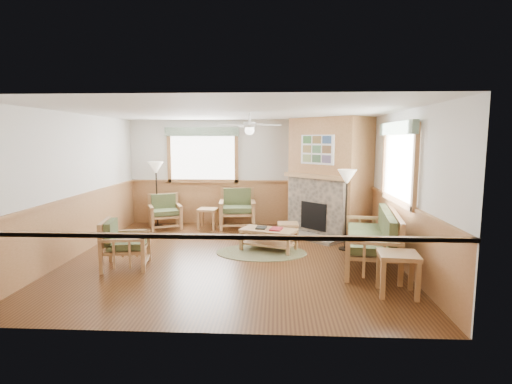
{
  "coord_description": "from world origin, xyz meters",
  "views": [
    {
      "loc": [
        0.82,
        -7.29,
        2.21
      ],
      "look_at": [
        0.4,
        0.7,
        1.15
      ],
      "focal_mm": 28.0,
      "sensor_mm": 36.0,
      "label": 1
    }
  ],
  "objects_px": {
    "coffee_table": "(268,240)",
    "floor_lamp_right": "(346,210)",
    "sofa": "(370,238)",
    "armchair_left": "(126,244)",
    "end_table_chairs": "(208,219)",
    "armchair_back_right": "(237,208)",
    "footstool": "(288,232)",
    "floor_lamp_left": "(157,194)",
    "armchair_back_left": "(165,212)",
    "end_table_sofa": "(398,274)"
  },
  "relations": [
    {
      "from": "end_table_chairs",
      "to": "end_table_sofa",
      "type": "relative_size",
      "value": 0.83
    },
    {
      "from": "armchair_left",
      "to": "end_table_chairs",
      "type": "distance_m",
      "value": 3.18
    },
    {
      "from": "armchair_back_right",
      "to": "floor_lamp_right",
      "type": "bearing_deg",
      "value": -44.44
    },
    {
      "from": "armchair_back_left",
      "to": "floor_lamp_right",
      "type": "height_order",
      "value": "floor_lamp_right"
    },
    {
      "from": "armchair_back_right",
      "to": "coffee_table",
      "type": "relative_size",
      "value": 0.9
    },
    {
      "from": "armchair_left",
      "to": "footstool",
      "type": "bearing_deg",
      "value": -65.4
    },
    {
      "from": "armchair_back_right",
      "to": "end_table_sofa",
      "type": "xyz_separation_m",
      "value": [
        2.72,
        -4.26,
        -0.18
      ]
    },
    {
      "from": "footstool",
      "to": "armchair_back_left",
      "type": "bearing_deg",
      "value": 160.64
    },
    {
      "from": "coffee_table",
      "to": "floor_lamp_left",
      "type": "distance_m",
      "value": 3.58
    },
    {
      "from": "armchair_back_left",
      "to": "footstool",
      "type": "distance_m",
      "value": 3.22
    },
    {
      "from": "end_table_sofa",
      "to": "floor_lamp_right",
      "type": "xyz_separation_m",
      "value": [
        -0.35,
        2.34,
        0.51
      ]
    },
    {
      "from": "armchair_left",
      "to": "end_table_sofa",
      "type": "height_order",
      "value": "armchair_left"
    },
    {
      "from": "armchair_back_left",
      "to": "end_table_chairs",
      "type": "relative_size",
      "value": 1.65
    },
    {
      "from": "armchair_back_left",
      "to": "floor_lamp_right",
      "type": "xyz_separation_m",
      "value": [
        4.17,
        -1.74,
        0.39
      ]
    },
    {
      "from": "armchair_back_left",
      "to": "armchair_back_right",
      "type": "bearing_deg",
      "value": -17.55
    },
    {
      "from": "armchair_left",
      "to": "end_table_chairs",
      "type": "bearing_deg",
      "value": -26.72
    },
    {
      "from": "footstool",
      "to": "end_table_sofa",
      "type": "bearing_deg",
      "value": -63.85
    },
    {
      "from": "armchair_back_left",
      "to": "coffee_table",
      "type": "distance_m",
      "value": 3.22
    },
    {
      "from": "end_table_sofa",
      "to": "footstool",
      "type": "xyz_separation_m",
      "value": [
        -1.48,
        3.01,
        -0.11
      ]
    },
    {
      "from": "floor_lamp_left",
      "to": "armchair_left",
      "type": "bearing_deg",
      "value": -82.59
    },
    {
      "from": "footstool",
      "to": "floor_lamp_left",
      "type": "height_order",
      "value": "floor_lamp_left"
    },
    {
      "from": "sofa",
      "to": "armchair_left",
      "type": "bearing_deg",
      "value": -75.55
    },
    {
      "from": "sofa",
      "to": "footstool",
      "type": "xyz_separation_m",
      "value": [
        -1.4,
        1.61,
        -0.29
      ]
    },
    {
      "from": "end_table_chairs",
      "to": "end_table_sofa",
      "type": "height_order",
      "value": "end_table_sofa"
    },
    {
      "from": "coffee_table",
      "to": "floor_lamp_right",
      "type": "bearing_deg",
      "value": 25.6
    },
    {
      "from": "end_table_chairs",
      "to": "floor_lamp_right",
      "type": "xyz_separation_m",
      "value": [
        3.09,
        -1.73,
        0.56
      ]
    },
    {
      "from": "armchair_back_right",
      "to": "end_table_chairs",
      "type": "distance_m",
      "value": 0.78
    },
    {
      "from": "floor_lamp_left",
      "to": "sofa",
      "type": "bearing_deg",
      "value": -31.37
    },
    {
      "from": "coffee_table",
      "to": "end_table_sofa",
      "type": "relative_size",
      "value": 1.76
    },
    {
      "from": "sofa",
      "to": "end_table_chairs",
      "type": "distance_m",
      "value": 4.3
    },
    {
      "from": "coffee_table",
      "to": "floor_lamp_right",
      "type": "relative_size",
      "value": 0.66
    },
    {
      "from": "footstool",
      "to": "floor_lamp_right",
      "type": "relative_size",
      "value": 0.27
    },
    {
      "from": "floor_lamp_right",
      "to": "end_table_sofa",
      "type": "bearing_deg",
      "value": -81.61
    },
    {
      "from": "armchair_left",
      "to": "sofa",
      "type": "bearing_deg",
      "value": -95.14
    },
    {
      "from": "coffee_table",
      "to": "armchair_left",
      "type": "bearing_deg",
      "value": -133.2
    },
    {
      "from": "sofa",
      "to": "armchair_back_left",
      "type": "bearing_deg",
      "value": -111.69
    },
    {
      "from": "sofa",
      "to": "coffee_table",
      "type": "relative_size",
      "value": 1.95
    },
    {
      "from": "armchair_left",
      "to": "floor_lamp_left",
      "type": "height_order",
      "value": "floor_lamp_left"
    },
    {
      "from": "sofa",
      "to": "floor_lamp_left",
      "type": "bearing_deg",
      "value": -111.96
    },
    {
      "from": "armchair_left",
      "to": "floor_lamp_right",
      "type": "bearing_deg",
      "value": -81.95
    },
    {
      "from": "armchair_back_right",
      "to": "floor_lamp_right",
      "type": "xyz_separation_m",
      "value": [
        2.37,
        -1.92,
        0.33
      ]
    },
    {
      "from": "floor_lamp_left",
      "to": "floor_lamp_right",
      "type": "bearing_deg",
      "value": -23.48
    },
    {
      "from": "coffee_table",
      "to": "end_table_sofa",
      "type": "height_order",
      "value": "end_table_sofa"
    },
    {
      "from": "sofa",
      "to": "armchair_left",
      "type": "distance_m",
      "value": 4.28
    },
    {
      "from": "end_table_chairs",
      "to": "armchair_back_right",
      "type": "bearing_deg",
      "value": 15.21
    },
    {
      "from": "floor_lamp_left",
      "to": "armchair_back_left",
      "type": "bearing_deg",
      "value": -35.93
    },
    {
      "from": "end_table_sofa",
      "to": "end_table_chairs",
      "type": "bearing_deg",
      "value": 130.19
    },
    {
      "from": "end_table_chairs",
      "to": "end_table_sofa",
      "type": "distance_m",
      "value": 5.33
    },
    {
      "from": "armchair_back_right",
      "to": "floor_lamp_right",
      "type": "relative_size",
      "value": 0.6
    },
    {
      "from": "floor_lamp_right",
      "to": "armchair_back_right",
      "type": "bearing_deg",
      "value": 140.98
    }
  ]
}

